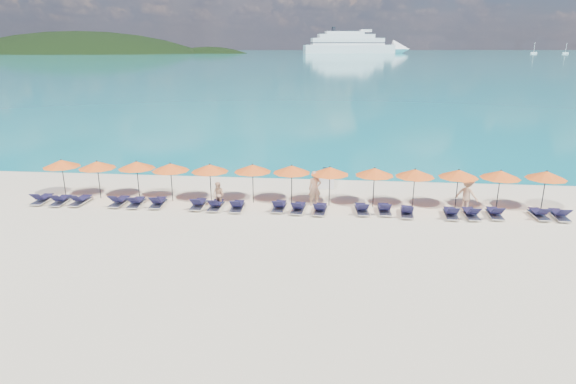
{
  "coord_description": "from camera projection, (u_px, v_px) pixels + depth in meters",
  "views": [
    {
      "loc": [
        2.39,
        -21.11,
        8.58
      ],
      "look_at": [
        0.0,
        3.0,
        1.2
      ],
      "focal_mm": 30.0,
      "sensor_mm": 36.0,
      "label": 1
    }
  ],
  "objects": [
    {
      "name": "ground",
      "position": [
        282.0,
        234.0,
        22.82
      ],
      "size": [
        1400.0,
        1400.0,
        0.0
      ],
      "primitive_type": "plane",
      "color": "beige"
    },
    {
      "name": "sea",
      "position": [
        336.0,
        52.0,
        651.11
      ],
      "size": [
        1600.0,
        1300.0,
        0.01
      ],
      "primitive_type": "cube",
      "color": "#1FA9B2",
      "rests_on": "ground"
    },
    {
      "name": "headland_main",
      "position": [
        84.0,
        86.0,
        576.3
      ],
      "size": [
        374.0,
        242.0,
        126.5
      ],
      "color": "black",
      "rests_on": "ground"
    },
    {
      "name": "headland_small",
      "position": [
        210.0,
        84.0,
        580.29
      ],
      "size": [
        162.0,
        126.0,
        85.5
      ],
      "color": "black",
      "rests_on": "ground"
    },
    {
      "name": "cruise_ship",
      "position": [
        358.0,
        45.0,
        563.44
      ],
      "size": [
        128.27,
        47.65,
        35.34
      ],
      "rotation": [
        0.0,
        0.0,
        0.22
      ],
      "color": "white",
      "rests_on": "ground"
    },
    {
      "name": "sailboat_near",
      "position": [
        534.0,
        53.0,
        545.14
      ],
      "size": [
        6.76,
        2.25,
        12.39
      ],
      "color": "white",
      "rests_on": "ground"
    },
    {
      "name": "sailboat_far",
      "position": [
        565.0,
        53.0,
        536.18
      ],
      "size": [
        6.5,
        2.17,
        11.92
      ],
      "color": "white",
      "rests_on": "ground"
    },
    {
      "name": "jetski",
      "position": [
        327.0,
        178.0,
        31.04
      ],
      "size": [
        0.98,
        2.58,
        0.92
      ],
      "rotation": [
        0.0,
        0.0,
        -0.01
      ],
      "color": "silver",
      "rests_on": "ground"
    },
    {
      "name": "beachgoer_a",
      "position": [
        315.0,
        189.0,
        26.71
      ],
      "size": [
        0.82,
        0.65,
        1.97
      ],
      "primitive_type": "imported",
      "rotation": [
        0.0,
        0.0,
        0.28
      ],
      "color": "tan",
      "rests_on": "ground"
    },
    {
      "name": "beachgoer_b",
      "position": [
        218.0,
        195.0,
        26.46
      ],
      "size": [
        0.8,
        0.65,
        1.44
      ],
      "primitive_type": "imported",
      "rotation": [
        0.0,
        0.0,
        -0.42
      ],
      "color": "tan",
      "rests_on": "ground"
    },
    {
      "name": "beachgoer_c",
      "position": [
        467.0,
        194.0,
        25.77
      ],
      "size": [
        1.33,
        1.12,
        1.88
      ],
      "primitive_type": "imported",
      "rotation": [
        0.0,
        0.0,
        2.59
      ],
      "color": "tan",
      "rests_on": "ground"
    },
    {
      "name": "umbrella_0",
      "position": [
        61.0,
        163.0,
        28.01
      ],
      "size": [
        2.1,
        2.1,
        2.28
      ],
      "color": "black",
      "rests_on": "ground"
    },
    {
      "name": "umbrella_1",
      "position": [
        97.0,
        165.0,
        27.67
      ],
      "size": [
        2.1,
        2.1,
        2.28
      ],
      "color": "black",
      "rests_on": "ground"
    },
    {
      "name": "umbrella_2",
      "position": [
        137.0,
        165.0,
        27.62
      ],
      "size": [
        2.1,
        2.1,
        2.28
      ],
      "color": "black",
      "rests_on": "ground"
    },
    {
      "name": "umbrella_3",
      "position": [
        170.0,
        167.0,
        27.14
      ],
      "size": [
        2.1,
        2.1,
        2.28
      ],
      "color": "black",
      "rests_on": "ground"
    },
    {
      "name": "umbrella_4",
      "position": [
        210.0,
        168.0,
        26.94
      ],
      "size": [
        2.1,
        2.1,
        2.28
      ],
      "color": "black",
      "rests_on": "ground"
    },
    {
      "name": "umbrella_5",
      "position": [
        253.0,
        168.0,
        26.9
      ],
      "size": [
        2.1,
        2.1,
        2.28
      ],
      "color": "black",
      "rests_on": "ground"
    },
    {
      "name": "umbrella_6",
      "position": [
        292.0,
        169.0,
        26.7
      ],
      "size": [
        2.1,
        2.1,
        2.28
      ],
      "color": "black",
      "rests_on": "ground"
    },
    {
      "name": "umbrella_7",
      "position": [
        330.0,
        171.0,
        26.36
      ],
      "size": [
        2.1,
        2.1,
        2.28
      ],
      "color": "black",
      "rests_on": "ground"
    },
    {
      "name": "umbrella_8",
      "position": [
        375.0,
        172.0,
        26.15
      ],
      "size": [
        2.1,
        2.1,
        2.28
      ],
      "color": "black",
      "rests_on": "ground"
    },
    {
      "name": "umbrella_9",
      "position": [
        415.0,
        173.0,
        25.89
      ],
      "size": [
        2.1,
        2.1,
        2.28
      ],
      "color": "black",
      "rests_on": "ground"
    },
    {
      "name": "umbrella_10",
      "position": [
        459.0,
        174.0,
        25.77
      ],
      "size": [
        2.1,
        2.1,
        2.28
      ],
      "color": "black",
      "rests_on": "ground"
    },
    {
      "name": "umbrella_11",
      "position": [
        501.0,
        174.0,
        25.61
      ],
      "size": [
        2.1,
        2.1,
        2.28
      ],
      "color": "black",
      "rests_on": "ground"
    },
    {
      "name": "umbrella_12",
      "position": [
        546.0,
        175.0,
        25.47
      ],
      "size": [
        2.1,
        2.1,
        2.28
      ],
      "color": "black",
      "rests_on": "ground"
    },
    {
      "name": "lounger_0",
      "position": [
        42.0,
        199.0,
        27.35
      ],
      "size": [
        0.74,
        1.74,
        0.66
      ],
      "rotation": [
        0.0,
        0.0,
        0.07
      ],
      "color": "silver",
      "rests_on": "ground"
    },
    {
      "name": "lounger_1",
      "position": [
        61.0,
        200.0,
        27.13
      ],
      "size": [
        0.78,
        1.75,
        0.66
      ],
      "rotation": [
        0.0,
        0.0,
        0.1
      ],
      "color": "silver",
      "rests_on": "ground"
    },
    {
      "name": "lounger_2",
      "position": [
        80.0,
        200.0,
        27.13
      ],
      "size": [
        0.68,
        1.72,
        0.66
      ],
      "rotation": [
        0.0,
        0.0,
        -0.04
      ],
      "color": "silver",
      "rests_on": "ground"
    },
    {
      "name": "lounger_3",
      "position": [
        119.0,
        201.0,
        26.95
      ],
      "size": [
        0.68,
        1.72,
        0.66
      ],
      "rotation": [
        0.0,
        0.0,
        -0.04
      ],
      "color": "silver",
      "rests_on": "ground"
    },
    {
      "name": "lounger_4",
      "position": [
        136.0,
        202.0,
        26.79
      ],
      "size": [
        0.74,
        1.74,
        0.66
      ],
      "rotation": [
        0.0,
        0.0,
        0.07
      ],
      "color": "silver",
      "rests_on": "ground"
    },
    {
      "name": "lounger_5",
      "position": [
        158.0,
        202.0,
        26.75
      ],
      "size": [
        0.73,
        1.74,
        0.66
      ],
      "rotation": [
        0.0,
        0.0,
        0.07
      ],
      "color": "silver",
      "rests_on": "ground"
    },
    {
      "name": "lounger_6",
      "position": [
        198.0,
        204.0,
        26.48
      ],
      "size": [
        0.65,
        1.71,
        0.66
      ],
      "rotation": [
        0.0,
        0.0,
        0.02
      ],
      "color": "silver",
      "rests_on": "ground"
    },
    {
      "name": "lounger_7",
      "position": [
        216.0,
        205.0,
        26.29
      ],
      "size": [
        0.64,
        1.71,
        0.66
      ],
      "rotation": [
        0.0,
        0.0,
        -0.01
      ],
      "color": "silver",
      "rests_on": "ground"
    },
    {
      "name": "lounger_8",
      "position": [
        237.0,
        206.0,
        26.14
      ],
      "size": [
        0.67,
        1.72,
        0.66
      ],
      "rotation": [
        0.0,
        0.0,
        0.03
      ],
      "color": "silver",
      "rests_on": "ground"
    },
    {
      "name": "lounger_9",
      "position": [
        279.0,
        206.0,
        26.13
      ],
      "size": [
        0.7,
        1.73,
        0.66
      ],
      "rotation": [
        0.0,
        0.0,
        -0.05
      ],
      "color": "silver",
      "rests_on": "ground"
    },
    {
      "name": "lounger_10",
      "position": [
        298.0,
        208.0,
        25.85
      ],
      "size": [
        0.78,
        1.75,
        0.66
      ],
      "rotation": [
        0.0,
        0.0,
        -0.09
      ],
      "color": "silver",
      "rests_on": "ground"
    },
    {
      "name": "lounger_11",
      "position": [
        320.0,
        209.0,
        25.67
      ],
      "size": [
        0.77,
        1.75,
        0.66
      ],
      "rotation": [
        0.0,
        0.0,
        -0.09
      ],
      "color": "silver",
      "rests_on": "ground"
    },
    {
      "name": "lounger_12",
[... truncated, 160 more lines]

